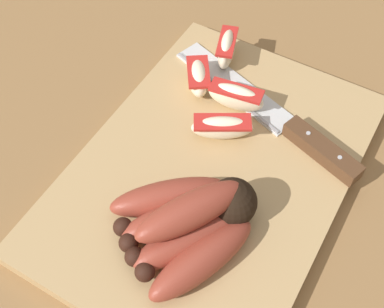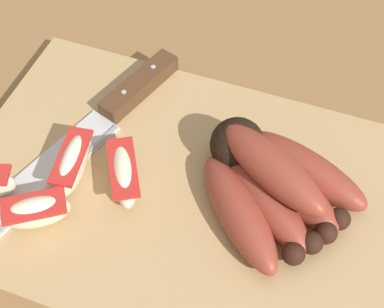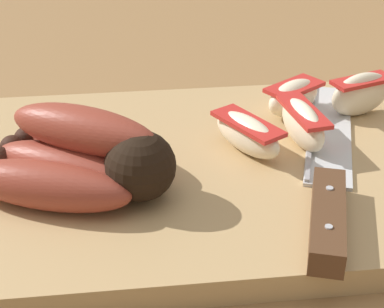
{
  "view_description": "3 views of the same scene",
  "coord_description": "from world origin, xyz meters",
  "views": [
    {
      "loc": [
        0.3,
        0.14,
        0.5
      ],
      "look_at": [
        0.02,
        -0.03,
        0.05
      ],
      "focal_mm": 48.49,
      "sensor_mm": 36.0,
      "label": 1
    },
    {
      "loc": [
        0.12,
        -0.26,
        0.45
      ],
      "look_at": [
        0.02,
        0.01,
        0.05
      ],
      "focal_mm": 52.4,
      "sensor_mm": 36.0,
      "label": 2
    },
    {
      "loc": [
        0.06,
        0.42,
        0.28
      ],
      "look_at": [
        0.02,
        0.02,
        0.04
      ],
      "focal_mm": 59.42,
      "sensor_mm": 36.0,
      "label": 3
    }
  ],
  "objects": [
    {
      "name": "apple_wedge_near",
      "position": [
        -0.03,
        -0.02,
        0.04
      ],
      "size": [
        0.06,
        0.07,
        0.03
      ],
      "color": "#F4E5C1",
      "rests_on": "cutting_board"
    },
    {
      "name": "cutting_board",
      "position": [
        0.01,
        -0.01,
        0.01
      ],
      "size": [
        0.4,
        0.28,
        0.02
      ],
      "primitive_type": "cube",
      "color": "tan",
      "rests_on": "ground_plane"
    },
    {
      "name": "apple_wedge_far",
      "position": [
        -0.08,
        -0.03,
        0.04
      ],
      "size": [
        0.03,
        0.07,
        0.04
      ],
      "color": "#F4E5C1",
      "rests_on": "cutting_board"
    },
    {
      "name": "apple_wedge_middle",
      "position": [
        -0.15,
        -0.07,
        0.04
      ],
      "size": [
        0.06,
        0.04,
        0.04
      ],
      "color": "#F4E5C1",
      "rests_on": "cutting_board"
    },
    {
      "name": "apple_wedge_extra",
      "position": [
        -0.09,
        -0.08,
        0.04
      ],
      "size": [
        0.06,
        0.05,
        0.03
      ],
      "color": "#F4E5C1",
      "rests_on": "cutting_board"
    },
    {
      "name": "banana_bunch",
      "position": [
        0.09,
        0.01,
        0.04
      ],
      "size": [
        0.16,
        0.16,
        0.06
      ],
      "color": "black",
      "rests_on": "cutting_board"
    },
    {
      "name": "ground_plane",
      "position": [
        0.0,
        0.0,
        0.0
      ],
      "size": [
        6.0,
        6.0,
        0.0
      ],
      "primitive_type": "plane",
      "color": "olive"
    },
    {
      "name": "chefs_knife",
      "position": [
        -0.08,
        0.04,
        0.03
      ],
      "size": [
        0.11,
        0.28,
        0.02
      ],
      "color": "silver",
      "rests_on": "cutting_board"
    }
  ]
}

